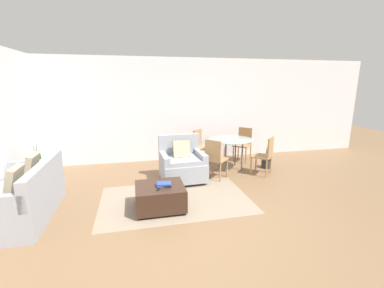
{
  "coord_description": "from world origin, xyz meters",
  "views": [
    {
      "loc": [
        -0.93,
        -3.5,
        2.07
      ],
      "look_at": [
        0.33,
        1.98,
        0.75
      ],
      "focal_mm": 24.0,
      "sensor_mm": 36.0,
      "label": 1
    }
  ],
  "objects_px": {
    "dining_table": "(231,143)",
    "potted_plant_small": "(266,162)",
    "dining_chair_near_left": "(215,157)",
    "dining_chair_far_left": "(201,144)",
    "armchair": "(182,164)",
    "couch": "(23,198)",
    "dining_chair_near_right": "(266,153)",
    "potted_plant": "(40,178)",
    "dining_chair_far_right": "(244,142)",
    "tv_remote_primary": "(158,189)",
    "ottoman": "(160,196)",
    "book_stack": "(163,184)"
  },
  "relations": [
    {
      "from": "book_stack",
      "to": "tv_remote_primary",
      "type": "distance_m",
      "value": 0.15
    },
    {
      "from": "dining_chair_near_left",
      "to": "dining_chair_far_right",
      "type": "bearing_deg",
      "value": 45.0
    },
    {
      "from": "armchair",
      "to": "potted_plant",
      "type": "xyz_separation_m",
      "value": [
        -2.89,
        0.23,
        -0.17
      ]
    },
    {
      "from": "dining_chair_near_right",
      "to": "armchair",
      "type": "bearing_deg",
      "value": 177.79
    },
    {
      "from": "book_stack",
      "to": "dining_chair_far_left",
      "type": "xyz_separation_m",
      "value": [
        1.27,
        2.36,
        0.08
      ]
    },
    {
      "from": "dining_table",
      "to": "book_stack",
      "type": "bearing_deg",
      "value": -136.98
    },
    {
      "from": "book_stack",
      "to": "dining_chair_far_right",
      "type": "height_order",
      "value": "dining_chair_far_right"
    },
    {
      "from": "dining_chair_far_right",
      "to": "armchair",
      "type": "bearing_deg",
      "value": -149.45
    },
    {
      "from": "tv_remote_primary",
      "to": "dining_chair_far_left",
      "type": "bearing_deg",
      "value": 61.17
    },
    {
      "from": "ottoman",
      "to": "potted_plant",
      "type": "bearing_deg",
      "value": 147.71
    },
    {
      "from": "tv_remote_primary",
      "to": "potted_plant_small",
      "type": "distance_m",
      "value": 3.36
    },
    {
      "from": "couch",
      "to": "armchair",
      "type": "height_order",
      "value": "armchair"
    },
    {
      "from": "ottoman",
      "to": "dining_chair_near_left",
      "type": "distance_m",
      "value": 1.77
    },
    {
      "from": "couch",
      "to": "book_stack",
      "type": "xyz_separation_m",
      "value": [
        2.19,
        -0.22,
        0.13
      ]
    },
    {
      "from": "book_stack",
      "to": "potted_plant_small",
      "type": "distance_m",
      "value": 3.22
    },
    {
      "from": "couch",
      "to": "dining_chair_far_left",
      "type": "xyz_separation_m",
      "value": [
        3.46,
        2.14,
        0.2
      ]
    },
    {
      "from": "armchair",
      "to": "dining_chair_near_right",
      "type": "height_order",
      "value": "armchair"
    },
    {
      "from": "ottoman",
      "to": "dining_chair_far_left",
      "type": "bearing_deg",
      "value": 60.43
    },
    {
      "from": "dining_table",
      "to": "dining_chair_near_left",
      "type": "relative_size",
      "value": 1.21
    },
    {
      "from": "ottoman",
      "to": "dining_chair_far_right",
      "type": "relative_size",
      "value": 0.9
    },
    {
      "from": "tv_remote_primary",
      "to": "dining_chair_near_right",
      "type": "height_order",
      "value": "dining_chair_near_right"
    },
    {
      "from": "tv_remote_primary",
      "to": "dining_chair_near_left",
      "type": "distance_m",
      "value": 1.86
    },
    {
      "from": "armchair",
      "to": "dining_chair_near_right",
      "type": "distance_m",
      "value": 1.95
    },
    {
      "from": "tv_remote_primary",
      "to": "potted_plant_small",
      "type": "height_order",
      "value": "potted_plant_small"
    },
    {
      "from": "dining_chair_far_left",
      "to": "dining_table",
      "type": "bearing_deg",
      "value": -45.0
    },
    {
      "from": "book_stack",
      "to": "dining_table",
      "type": "height_order",
      "value": "dining_table"
    },
    {
      "from": "dining_chair_near_left",
      "to": "potted_plant_small",
      "type": "xyz_separation_m",
      "value": [
        1.51,
        0.45,
        -0.37
      ]
    },
    {
      "from": "dining_table",
      "to": "dining_chair_near_right",
      "type": "distance_m",
      "value": 0.87
    },
    {
      "from": "armchair",
      "to": "dining_table",
      "type": "distance_m",
      "value": 1.46
    },
    {
      "from": "dining_chair_near_left",
      "to": "armchair",
      "type": "bearing_deg",
      "value": 174.06
    },
    {
      "from": "dining_table",
      "to": "dining_chair_far_left",
      "type": "distance_m",
      "value": 0.87
    },
    {
      "from": "dining_chair_near_left",
      "to": "dining_chair_far_left",
      "type": "distance_m",
      "value": 1.22
    },
    {
      "from": "couch",
      "to": "dining_chair_far_left",
      "type": "distance_m",
      "value": 4.07
    },
    {
      "from": "dining_chair_far_left",
      "to": "potted_plant",
      "type": "bearing_deg",
      "value": -165.84
    },
    {
      "from": "dining_chair_far_left",
      "to": "armchair",
      "type": "bearing_deg",
      "value": -122.16
    },
    {
      "from": "armchair",
      "to": "dining_table",
      "type": "xyz_separation_m",
      "value": [
        1.33,
        0.53,
        0.29
      ]
    },
    {
      "from": "dining_table",
      "to": "potted_plant_small",
      "type": "xyz_separation_m",
      "value": [
        0.9,
        -0.16,
        -0.51
      ]
    },
    {
      "from": "potted_plant",
      "to": "dining_table",
      "type": "bearing_deg",
      "value": 4.08
    },
    {
      "from": "couch",
      "to": "dining_chair_far_right",
      "type": "distance_m",
      "value": 5.15
    },
    {
      "from": "dining_chair_near_left",
      "to": "dining_chair_near_right",
      "type": "distance_m",
      "value": 1.22
    },
    {
      "from": "couch",
      "to": "tv_remote_primary",
      "type": "bearing_deg",
      "value": -9.31
    },
    {
      "from": "tv_remote_primary",
      "to": "dining_chair_far_right",
      "type": "bearing_deg",
      "value": 43.83
    },
    {
      "from": "tv_remote_primary",
      "to": "dining_table",
      "type": "distance_m",
      "value": 2.73
    },
    {
      "from": "tv_remote_primary",
      "to": "potted_plant_small",
      "type": "relative_size",
      "value": 0.25
    },
    {
      "from": "book_stack",
      "to": "tv_remote_primary",
      "type": "xyz_separation_m",
      "value": [
        -0.1,
        -0.12,
        -0.02
      ]
    },
    {
      "from": "ottoman",
      "to": "potted_plant_small",
      "type": "bearing_deg",
      "value": 28.96
    },
    {
      "from": "ottoman",
      "to": "dining_chair_near_right",
      "type": "relative_size",
      "value": 0.9
    },
    {
      "from": "couch",
      "to": "ottoman",
      "type": "bearing_deg",
      "value": -5.6
    },
    {
      "from": "tv_remote_primary",
      "to": "dining_chair_far_right",
      "type": "xyz_separation_m",
      "value": [
        2.58,
        2.48,
        0.1
      ]
    },
    {
      "from": "couch",
      "to": "dining_chair_far_left",
      "type": "bearing_deg",
      "value": 31.74
    }
  ]
}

